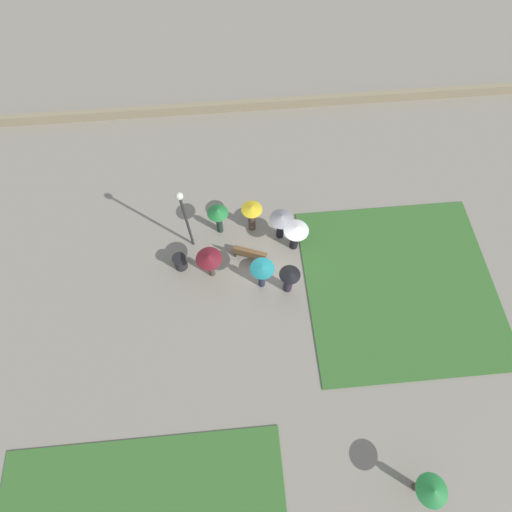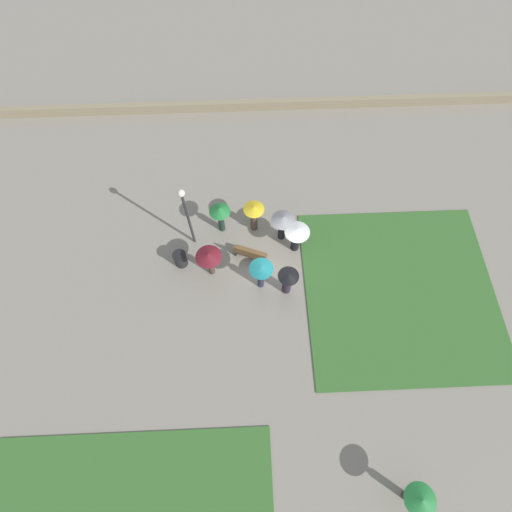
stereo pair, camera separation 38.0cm
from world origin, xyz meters
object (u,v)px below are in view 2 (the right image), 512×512
crowd_person_green (220,214)px  lone_walker_mid_plaza (419,499)px  crowd_person_yellow (254,214)px  crowd_person_teal (261,272)px  crowd_person_white (297,235)px  crowd_person_grey (283,222)px  park_bench (250,254)px  trash_bin (181,259)px  lamp_post (186,211)px  crowd_person_black (288,280)px  crowd_person_maroon (209,258)px

crowd_person_green → lone_walker_mid_plaza: (-6.69, 11.69, 0.05)m
crowd_person_yellow → crowd_person_teal: crowd_person_teal is taller
crowd_person_white → crowd_person_yellow: 2.26m
crowd_person_yellow → crowd_person_grey: crowd_person_yellow is taller
park_bench → lone_walker_mid_plaza: size_ratio=0.90×
crowd_person_green → trash_bin: bearing=141.8°
lamp_post → crowd_person_black: size_ratio=2.36×
park_bench → crowd_person_maroon: size_ratio=0.89×
crowd_person_white → crowd_person_teal: 2.53m
crowd_person_yellow → lone_walker_mid_plaza: bearing=-78.4°
crowd_person_green → lone_walker_mid_plaza: 13.47m
crowd_person_black → crowd_person_maroon: (3.41, -1.06, 0.35)m
crowd_person_green → crowd_person_yellow: bearing=-81.2°
crowd_person_teal → crowd_person_grey: bearing=77.1°
crowd_person_black → crowd_person_green: bearing=-26.6°
crowd_person_black → crowd_person_teal: 1.23m
crowd_person_yellow → park_bench: bearing=-110.6°
trash_bin → park_bench: bearing=-177.6°
trash_bin → lone_walker_mid_plaza: size_ratio=0.48×
park_bench → crowd_person_yellow: bearing=-77.9°
park_bench → crowd_person_yellow: size_ratio=0.89×
crowd_person_black → crowd_person_maroon: bearing=5.3°
crowd_person_teal → crowd_person_green: 3.54m
crowd_person_white → lone_walker_mid_plaza: bearing=-103.7°
lamp_post → crowd_person_green: size_ratio=2.24×
crowd_person_white → crowd_person_teal: crowd_person_teal is taller
lamp_post → lone_walker_mid_plaza: (-8.04, 11.05, -1.24)m
park_bench → crowd_person_maroon: bearing=40.2°
crowd_person_black → crowd_person_white: bearing=-82.2°
lamp_post → crowd_person_green: lamp_post is taller
trash_bin → crowd_person_white: 5.51m
crowd_person_yellow → crowd_person_maroon: 3.11m
park_bench → crowd_person_grey: (-1.58, -1.12, 0.87)m
lone_walker_mid_plaza → crowd_person_black: bearing=-15.5°
crowd_person_green → crowd_person_teal: bearing=-141.4°
lone_walker_mid_plaza → crowd_person_yellow: bearing=-16.3°
trash_bin → lamp_post: bearing=-116.2°
crowd_person_white → crowd_person_maroon: crowd_person_maroon is taller
crowd_person_maroon → crowd_person_green: 2.37m
crowd_person_grey → crowd_person_green: 2.95m
crowd_person_maroon → lone_walker_mid_plaza: bearing=64.3°
trash_bin → crowd_person_white: crowd_person_white is taller
crowd_person_white → lone_walker_mid_plaza: (-3.20, 10.49, 0.17)m
lamp_post → crowd_person_maroon: bearing=117.3°
lamp_post → crowd_person_white: 5.07m
trash_bin → lone_walker_mid_plaza: 13.15m
crowd_person_white → crowd_person_grey: bearing=101.8°
crowd_person_white → lone_walker_mid_plaza: 10.97m
crowd_person_black → lone_walker_mid_plaza: lone_walker_mid_plaza is taller
crowd_person_maroon → lamp_post: bearing=-125.8°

